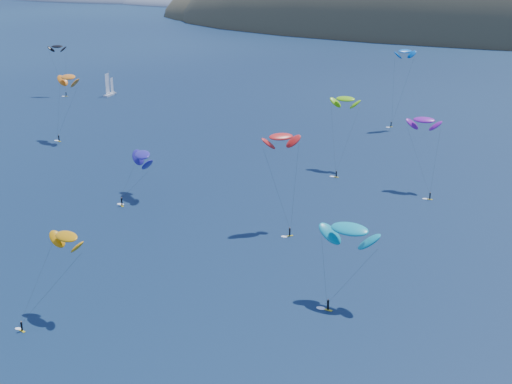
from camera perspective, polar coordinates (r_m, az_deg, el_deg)
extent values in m
ellipsoid|color=#3D3526|center=(677.64, 6.28, 13.12)|extent=(340.00, 240.00, 120.00)
ellipsoid|color=slate|center=(980.40, -10.34, 14.86)|extent=(400.00, 240.00, 60.00)
ellipsoid|color=slate|center=(874.43, -3.94, 14.73)|extent=(240.00, 180.00, 44.00)
cube|color=silver|center=(310.10, -11.64, 7.62)|extent=(2.74, 7.56, 0.89)
cylinder|color=silver|center=(309.57, -11.65, 8.58)|extent=(0.14, 0.14, 10.36)
cube|color=gold|center=(238.02, -15.47, 3.93)|extent=(1.71, 1.00, 0.09)
cylinder|color=black|center=(237.77, -15.50, 4.17)|extent=(0.39, 0.39, 1.76)
sphere|color=#8C6047|center=(237.52, -15.52, 4.41)|extent=(0.30, 0.30, 0.30)
ellipsoid|color=orange|center=(236.77, -14.79, 8.89)|extent=(11.08, 7.77, 5.63)
cube|color=gold|center=(122.95, -18.20, -10.52)|extent=(1.39, 0.73, 0.07)
cylinder|color=black|center=(122.55, -18.24, -10.18)|extent=(0.31, 0.31, 1.42)
sphere|color=#8C6047|center=(122.17, -18.28, -9.84)|extent=(0.24, 0.24, 0.24)
ellipsoid|color=orange|center=(121.89, -14.93, -3.45)|extent=(8.39, 5.51, 4.30)
cube|color=gold|center=(194.02, 6.43, 1.19)|extent=(1.43, 0.48, 0.08)
cylinder|color=black|center=(193.76, 6.44, 1.44)|extent=(0.33, 0.33, 1.51)
sphere|color=#8C6047|center=(193.50, 6.45, 1.69)|extent=(0.25, 0.25, 0.25)
ellipsoid|color=#71CA0E|center=(200.60, 7.17, 7.40)|extent=(8.53, 4.27, 4.66)
cube|color=gold|center=(252.97, 10.74, 5.14)|extent=(1.32, 1.36, 0.08)
cylinder|color=black|center=(252.76, 10.75, 5.34)|extent=(0.34, 0.34, 1.57)
sphere|color=#8C6047|center=(252.55, 10.76, 5.54)|extent=(0.26, 0.26, 0.26)
ellipsoid|color=#0051B0|center=(250.02, 11.84, 10.97)|extent=(8.19, 8.36, 4.46)
cube|color=gold|center=(123.80, 5.77, -9.37)|extent=(1.61, 0.62, 0.09)
cylinder|color=black|center=(123.34, 5.78, -8.97)|extent=(0.37, 0.37, 1.68)
sphere|color=#8C6047|center=(122.89, 5.80, -8.57)|extent=(0.28, 0.28, 0.28)
ellipsoid|color=#0A92A5|center=(122.96, 7.50, -2.96)|extent=(10.92, 5.96, 5.84)
cube|color=gold|center=(180.72, 13.73, -0.57)|extent=(1.42, 0.48, 0.08)
cylinder|color=black|center=(180.44, 13.75, -0.31)|extent=(0.33, 0.33, 1.50)
sphere|color=#8C6047|center=(180.17, 13.77, -0.05)|extent=(0.25, 0.25, 0.25)
ellipsoid|color=#7F119B|center=(185.82, 13.30, 5.63)|extent=(8.62, 4.37, 4.70)
cube|color=gold|center=(153.51, 2.71, -3.53)|extent=(1.37, 1.33, 0.08)
cylinder|color=black|center=(153.16, 2.71, -3.21)|extent=(0.35, 0.35, 1.58)
sphere|color=#8C6047|center=(152.82, 2.72, -2.89)|extent=(0.27, 0.27, 0.27)
ellipsoid|color=red|center=(153.74, 2.02, 4.45)|extent=(8.76, 8.60, 4.68)
cube|color=gold|center=(174.10, -10.67, -1.10)|extent=(1.56, 1.41, 0.09)
cylinder|color=black|center=(173.76, -10.69, -0.78)|extent=(0.38, 0.38, 1.75)
sphere|color=#8C6047|center=(173.43, -10.71, -0.46)|extent=(0.29, 0.29, 0.29)
ellipsoid|color=navy|center=(178.53, -9.08, 2.96)|extent=(11.13, 10.44, 5.83)
cube|color=gold|center=(312.56, -14.94, 7.41)|extent=(1.53, 0.99, 0.08)
cylinder|color=black|center=(312.39, -14.95, 7.57)|extent=(0.35, 0.35, 1.58)
sphere|color=#8C6047|center=(312.22, -14.97, 7.74)|extent=(0.27, 0.27, 0.27)
ellipsoid|color=black|center=(314.31, -15.64, 11.15)|extent=(8.04, 6.04, 4.07)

